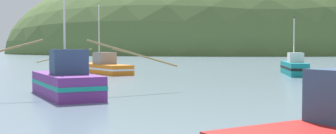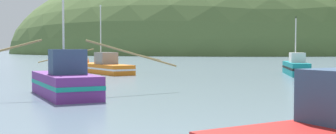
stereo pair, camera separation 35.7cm
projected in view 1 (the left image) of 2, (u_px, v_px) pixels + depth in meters
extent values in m
ellipsoid|color=#386633|center=(218.00, 53.00, 219.04)|extent=(104.85, 83.88, 64.62)
ellipsoid|color=#516B38|center=(208.00, 53.00, 217.46)|extent=(200.30, 160.24, 85.47)
cube|color=orange|center=(103.00, 69.00, 48.65)|extent=(9.03, 9.16, 1.04)
cube|color=white|center=(103.00, 68.00, 48.65)|extent=(9.12, 9.25, 0.19)
cone|color=orange|center=(86.00, 60.00, 52.64)|extent=(0.28, 0.28, 0.70)
cube|color=gray|center=(104.00, 58.00, 48.15)|extent=(2.96, 2.97, 1.31)
cylinder|color=silver|center=(99.00, 35.00, 49.27)|extent=(0.12, 0.12, 6.38)
cube|color=white|center=(99.00, 6.00, 49.12)|extent=(0.27, 0.28, 0.20)
cylinder|color=#997F4C|center=(65.00, 55.00, 46.29)|extent=(4.44, 4.34, 1.49)
cylinder|color=#997F4C|center=(136.00, 55.00, 50.88)|extent=(4.44, 4.34, 1.49)
cube|color=#6B2D84|center=(66.00, 85.00, 25.69)|extent=(6.68, 7.44, 1.34)
cube|color=teal|center=(66.00, 84.00, 25.68)|extent=(6.74, 7.51, 0.24)
cone|color=#6B2D84|center=(53.00, 66.00, 28.70)|extent=(0.28, 0.28, 0.70)
cube|color=#334C6B|center=(69.00, 62.00, 24.93)|extent=(2.38, 2.29, 1.43)
cylinder|color=silver|center=(64.00, 36.00, 25.75)|extent=(0.12, 0.12, 4.43)
cylinder|color=#997F4C|center=(134.00, 54.00, 27.56)|extent=(4.85, 3.92, 1.78)
cube|color=#147F84|center=(294.00, 68.00, 46.05)|extent=(2.34, 8.94, 1.34)
cube|color=black|center=(294.00, 68.00, 46.04)|extent=(2.36, 9.03, 0.24)
cone|color=#147F84|center=(289.00, 58.00, 50.02)|extent=(0.21, 0.21, 0.70)
cube|color=silver|center=(296.00, 58.00, 44.90)|extent=(1.53, 2.15, 1.01)
cylinder|color=silver|center=(294.00, 40.00, 46.14)|extent=(0.12, 0.12, 4.60)
cube|color=black|center=(294.00, 17.00, 46.03)|extent=(0.05, 0.36, 0.20)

